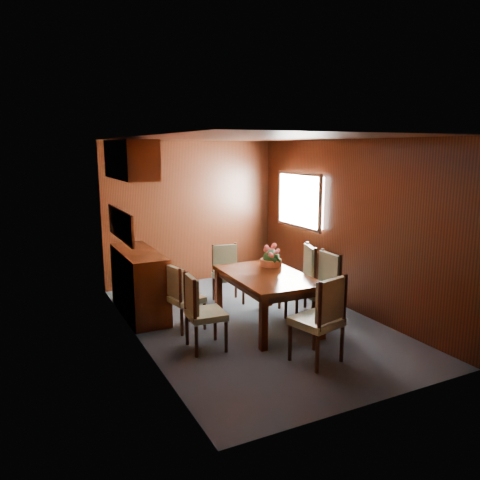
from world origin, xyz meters
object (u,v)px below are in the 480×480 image
sideboard (139,283)px  chair_right_near (322,284)px  chair_head (322,315)px  chair_left_near (200,308)px  flower_centerpiece (271,255)px  dining_table (267,282)px

sideboard → chair_right_near: chair_right_near is taller
chair_right_near → chair_head: size_ratio=0.98×
chair_left_near → flower_centerpiece: flower_centerpiece is taller
sideboard → chair_right_near: (2.06, -1.41, 0.08)m
dining_table → chair_left_near: chair_left_near is taller
sideboard → flower_centerpiece: 1.86m
chair_left_near → chair_head: bearing=52.4°
chair_head → chair_left_near: bearing=124.4°
chair_left_near → flower_centerpiece: (1.32, 0.68, 0.34)m
dining_table → chair_left_near: size_ratio=1.67×
sideboard → flower_centerpiece: bearing=-25.5°
sideboard → chair_head: (1.34, -2.37, 0.09)m
chair_left_near → dining_table: bearing=110.8°
dining_table → flower_centerpiece: bearing=54.7°
chair_left_near → chair_head: (1.03, -0.91, 0.05)m
sideboard → chair_left_near: (0.32, -1.47, 0.04)m
chair_head → sideboard: bearing=105.4°
chair_left_near → chair_head: 1.37m
flower_centerpiece → chair_head: bearing=-100.6°
sideboard → chair_left_near: sideboard is taller
sideboard → chair_right_near: 2.49m
sideboard → dining_table: sideboard is taller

